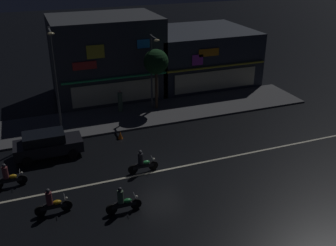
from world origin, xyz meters
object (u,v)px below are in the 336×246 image
object	(u,v)px
streetlamp_west	(55,73)
pedestrian_on_sidewalk	(120,102)
motorcycle_trailing_far	(142,163)
traffic_cone	(120,135)
streetlamp_mid	(152,66)
motorcycle_lead	(123,201)
motorcycle_following	(8,177)
motorcycle_opposite_lane	(52,203)
parked_car_near_kerb	(47,144)

from	to	relation	value
streetlamp_west	pedestrian_on_sidewalk	world-z (taller)	streetlamp_west
motorcycle_trailing_far	traffic_cone	xyz separation A→B (m)	(-0.16, 4.83, -0.36)
streetlamp_mid	traffic_cone	xyz separation A→B (m)	(-3.88, -4.15, -3.56)
motorcycle_lead	motorcycle_following	xyz separation A→B (m)	(-5.50, 4.53, 0.00)
motorcycle_lead	motorcycle_opposite_lane	xyz separation A→B (m)	(-3.41, 1.15, 0.00)
streetlamp_west	parked_car_near_kerb	world-z (taller)	streetlamp_west
motorcycle_following	pedestrian_on_sidewalk	bearing A→B (deg)	44.86
streetlamp_mid	parked_car_near_kerb	distance (m)	10.58
motorcycle_lead	motorcycle_trailing_far	distance (m)	3.93
motorcycle_lead	parked_car_near_kerb	bearing A→B (deg)	-66.08
motorcycle_following	traffic_cone	distance (m)	8.28
motorcycle_following	traffic_cone	world-z (taller)	motorcycle_following
motorcycle_trailing_far	motorcycle_opposite_lane	bearing A→B (deg)	-152.41
streetlamp_mid	motorcycle_opposite_lane	size ratio (longest dim) A/B	3.24
motorcycle_opposite_lane	motorcycle_trailing_far	xyz separation A→B (m)	(5.49, 2.18, 0.00)
streetlamp_west	traffic_cone	xyz separation A→B (m)	(3.77, -2.69, -4.26)
parked_car_near_kerb	motorcycle_following	world-z (taller)	parked_car_near_kerb
motorcycle_lead	motorcycle_opposite_lane	size ratio (longest dim) A/B	1.00
motorcycle_opposite_lane	motorcycle_trailing_far	size ratio (longest dim) A/B	1.00
parked_car_near_kerb	motorcycle_opposite_lane	size ratio (longest dim) A/B	2.26
traffic_cone	motorcycle_trailing_far	bearing A→B (deg)	-88.16
motorcycle_following	motorcycle_trailing_far	distance (m)	7.68
streetlamp_west	motorcycle_following	distance (m)	8.29
streetlamp_mid	motorcycle_trailing_far	xyz separation A→B (m)	(-3.72, -8.98, -3.20)
streetlamp_mid	motorcycle_following	world-z (taller)	streetlamp_mid
pedestrian_on_sidewalk	motorcycle_following	world-z (taller)	pedestrian_on_sidewalk
motorcycle_following	traffic_cone	bearing A→B (deg)	27.40
motorcycle_lead	streetlamp_west	bearing A→B (deg)	-79.08
traffic_cone	motorcycle_lead	bearing A→B (deg)	-103.30
streetlamp_mid	pedestrian_on_sidewalk	distance (m)	3.93
pedestrian_on_sidewalk	parked_car_near_kerb	size ratio (longest dim) A/B	0.43
streetlamp_mid	pedestrian_on_sidewalk	xyz separation A→B (m)	(-2.68, 0.41, -2.85)
parked_car_near_kerb	traffic_cone	xyz separation A→B (m)	(5.02, 0.74, -0.59)
streetlamp_west	motorcycle_trailing_far	xyz separation A→B (m)	(3.92, -7.52, -3.91)
pedestrian_on_sidewalk	motorcycle_opposite_lane	size ratio (longest dim) A/B	0.97
parked_car_near_kerb	streetlamp_mid	bearing A→B (deg)	28.80
parked_car_near_kerb	motorcycle_trailing_far	bearing A→B (deg)	-38.33
motorcycle_trailing_far	parked_car_near_kerb	bearing A→B (deg)	147.60
pedestrian_on_sidewalk	motorcycle_opposite_lane	xyz separation A→B (m)	(-6.53, -11.57, -0.36)
traffic_cone	pedestrian_on_sidewalk	bearing A→B (deg)	75.31
motorcycle_lead	traffic_cone	bearing A→B (deg)	-101.99
pedestrian_on_sidewalk	parked_car_near_kerb	bearing A→B (deg)	-159.29
motorcycle_lead	motorcycle_following	distance (m)	7.13
parked_car_near_kerb	motorcycle_lead	distance (m)	8.04
streetlamp_mid	motorcycle_lead	xyz separation A→B (m)	(-5.81, -12.32, -3.20)
streetlamp_west	motorcycle_following	bearing A→B (deg)	-120.10
pedestrian_on_sidewalk	motorcycle_following	size ratio (longest dim) A/B	0.97
streetlamp_mid	parked_car_near_kerb	size ratio (longest dim) A/B	1.43
streetlamp_west	parked_car_near_kerb	bearing A→B (deg)	-110.09
pedestrian_on_sidewalk	parked_car_near_kerb	distance (m)	8.17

